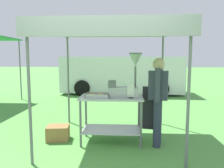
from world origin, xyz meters
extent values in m
plane|color=#519342|center=(0.00, 6.00, 0.00)|extent=(70.00, 70.00, 0.00)
cylinder|color=slate|center=(-1.03, 0.31, 1.06)|extent=(0.04, 0.04, 2.12)
cylinder|color=slate|center=(1.27, 0.31, 1.06)|extent=(0.04, 0.04, 2.12)
cylinder|color=slate|center=(-1.03, 2.54, 1.06)|extent=(0.04, 0.04, 2.12)
cylinder|color=slate|center=(1.27, 2.54, 1.06)|extent=(0.04, 0.04, 2.12)
cube|color=#939399|center=(0.12, 1.42, 2.15)|extent=(2.50, 2.42, 0.05)
cube|color=#939399|center=(0.12, 0.22, 2.01)|extent=(2.50, 0.02, 0.24)
cube|color=#B7B7BC|center=(0.12, 1.27, 0.87)|extent=(1.18, 0.66, 0.04)
cube|color=#B7B7BC|center=(0.12, 1.27, 0.25)|extent=(1.08, 0.61, 0.02)
cylinder|color=slate|center=(-0.42, 0.99, 0.43)|extent=(0.04, 0.04, 0.85)
cylinder|color=slate|center=(0.66, 0.99, 0.43)|extent=(0.04, 0.04, 0.85)
cylinder|color=slate|center=(-0.42, 1.56, 0.43)|extent=(0.04, 0.04, 0.85)
cylinder|color=slate|center=(0.66, 1.56, 0.43)|extent=(0.04, 0.04, 0.85)
cube|color=#B7B7BC|center=(-0.13, 1.17, 0.90)|extent=(0.44, 0.26, 0.01)
cube|color=#B7B7BC|center=(-0.13, 1.05, 0.93)|extent=(0.44, 0.01, 0.06)
cube|color=#B7B7BC|center=(-0.13, 1.30, 0.93)|extent=(0.44, 0.01, 0.06)
cube|color=#B7B7BC|center=(-0.34, 1.17, 0.93)|extent=(0.01, 0.26, 0.06)
cube|color=#B7B7BC|center=(0.08, 1.17, 0.93)|extent=(0.01, 0.26, 0.06)
torus|color=#EAB251|center=(-0.22, 1.17, 0.92)|extent=(0.12, 0.12, 0.03)
torus|color=#EAB251|center=(0.00, 1.17, 0.92)|extent=(0.09, 0.09, 0.03)
torus|color=#EAB251|center=(0.02, 1.10, 0.92)|extent=(0.12, 0.12, 0.03)
torus|color=#EAB251|center=(-0.29, 1.24, 0.92)|extent=(0.12, 0.12, 0.03)
torus|color=#EAB251|center=(-0.10, 1.17, 0.92)|extent=(0.12, 0.12, 0.03)
torus|color=#EAB251|center=(-0.13, 1.10, 0.92)|extent=(0.12, 0.12, 0.03)
torus|color=#EAB251|center=(-0.17, 1.25, 0.92)|extent=(0.11, 0.11, 0.03)
torus|color=#EAB251|center=(-0.08, 1.25, 0.92)|extent=(0.12, 0.12, 0.03)
torus|color=#EAB251|center=(-0.23, 1.13, 0.94)|extent=(0.12, 0.12, 0.03)
torus|color=#EAB251|center=(0.04, 1.24, 0.92)|extent=(0.12, 0.12, 0.03)
torus|color=#EAB251|center=(-0.27, 1.10, 0.94)|extent=(0.12, 0.12, 0.03)
torus|color=#EAB251|center=(-0.28, 1.10, 0.92)|extent=(0.12, 0.12, 0.03)
torus|color=#EAB251|center=(-0.22, 1.15, 0.94)|extent=(0.12, 0.12, 0.03)
torus|color=#EAB251|center=(-0.08, 1.19, 0.94)|extent=(0.12, 0.12, 0.03)
cube|color=#B7B7BC|center=(0.34, 1.28, 0.98)|extent=(0.56, 0.28, 0.18)
cube|color=slate|center=(0.13, 1.28, 1.13)|extent=(0.14, 0.22, 0.12)
cylinder|color=slate|center=(0.56, 1.28, 1.26)|extent=(0.04, 0.04, 0.39)
cone|color=#B7B7BC|center=(0.56, 1.28, 1.57)|extent=(0.23, 0.23, 0.22)
cylinder|color=slate|center=(0.56, 1.28, 1.69)|extent=(0.24, 0.24, 0.02)
cube|color=black|center=(0.48, 1.12, 0.90)|extent=(0.08, 0.05, 0.02)
cube|color=white|center=(0.48, 1.12, 1.02)|extent=(0.13, 0.03, 0.22)
cylinder|color=#2D3347|center=(0.95, 1.08, 0.43)|extent=(0.14, 0.14, 0.86)
cylinder|color=#2D3347|center=(1.00, 1.27, 0.43)|extent=(0.14, 0.14, 0.86)
cube|color=#383D4C|center=(0.97, 1.18, 1.12)|extent=(0.38, 0.29, 0.52)
cube|color=black|center=(0.86, 1.20, 0.69)|extent=(0.32, 0.09, 0.80)
cylinder|color=#383D4C|center=(0.93, 0.96, 1.15)|extent=(0.11, 0.11, 0.58)
cylinder|color=#383D4C|center=(1.02, 1.39, 1.15)|extent=(0.11, 0.11, 0.58)
sphere|color=#DBB28E|center=(0.97, 1.18, 1.50)|extent=(0.22, 0.22, 0.22)
cube|color=olive|center=(-0.94, 1.33, 0.14)|extent=(0.46, 0.40, 0.28)
cube|color=white|center=(0.23, 7.47, 0.89)|extent=(5.51, 2.09, 1.60)
cube|color=#1E2833|center=(2.35, 7.40, 1.29)|extent=(0.16, 1.62, 0.70)
cylinder|color=black|center=(1.95, 8.34, 0.34)|extent=(0.69, 0.26, 0.68)
cylinder|color=black|center=(1.89, 6.48, 0.34)|extent=(0.69, 0.26, 0.68)
cylinder|color=black|center=(-1.42, 8.46, 0.34)|extent=(0.69, 0.26, 0.68)
cylinder|color=black|center=(-1.49, 6.60, 0.34)|extent=(0.69, 0.26, 0.68)
cylinder|color=slate|center=(-3.73, 5.58, 1.15)|extent=(0.04, 0.04, 2.30)
camera|label=1|loc=(0.37, -2.78, 1.59)|focal=35.07mm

